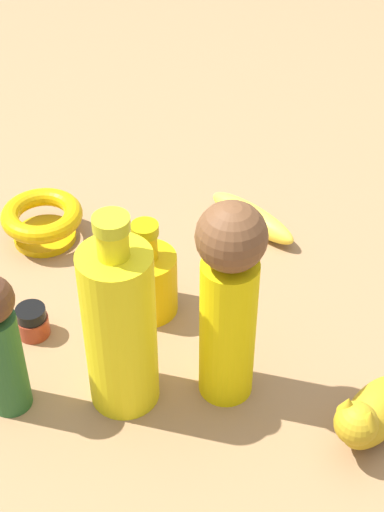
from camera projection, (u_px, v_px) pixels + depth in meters
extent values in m
plane|color=#936D47|center=(192.00, 299.00, 1.02)|extent=(2.00, 2.00, 0.00)
cylinder|color=#DCAA08|center=(149.00, 283.00, 0.98)|extent=(0.08, 0.08, 0.09)
cylinder|color=#DCAA08|center=(147.00, 246.00, 0.94)|extent=(0.03, 0.03, 0.04)
cylinder|color=#B2A208|center=(146.00, 229.00, 0.92)|extent=(0.03, 0.03, 0.01)
ellipsoid|color=yellow|center=(253.00, 218.00, 1.12)|extent=(0.14, 0.13, 0.04)
cylinder|color=maroon|center=(35.00, 326.00, 0.96)|extent=(0.04, 0.04, 0.03)
cylinder|color=yellow|center=(33.00, 319.00, 0.95)|extent=(0.03, 0.03, 0.00)
cylinder|color=black|center=(32.00, 314.00, 0.95)|extent=(0.04, 0.04, 0.01)
cylinder|color=yellow|center=(229.00, 330.00, 0.84)|extent=(0.07, 0.07, 0.19)
sphere|color=brown|center=(233.00, 236.00, 0.76)|extent=(0.07, 0.07, 0.07)
cylinder|color=#C59B09|center=(46.00, 236.00, 1.11)|extent=(0.09, 0.09, 0.01)
torus|color=#CC9C07|center=(43.00, 215.00, 1.09)|extent=(0.11, 0.11, 0.03)
cylinder|color=#285727|center=(5.00, 362.00, 0.84)|extent=(0.06, 0.06, 0.13)
ellipsoid|color=#B9931A|center=(378.00, 412.00, 0.84)|extent=(0.12, 0.11, 0.06)
sphere|color=#B9931A|center=(358.00, 423.00, 0.80)|extent=(0.05, 0.05, 0.05)
cone|color=#B9931A|center=(372.00, 418.00, 0.78)|extent=(0.02, 0.02, 0.02)
cone|color=#B9931A|center=(350.00, 405.00, 0.79)|extent=(0.02, 0.02, 0.02)
cylinder|color=yellow|center=(122.00, 330.00, 0.83)|extent=(0.08, 0.08, 0.21)
cylinder|color=yellow|center=(115.00, 243.00, 0.75)|extent=(0.03, 0.03, 0.03)
cylinder|color=gold|center=(113.00, 224.00, 0.74)|extent=(0.04, 0.04, 0.01)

